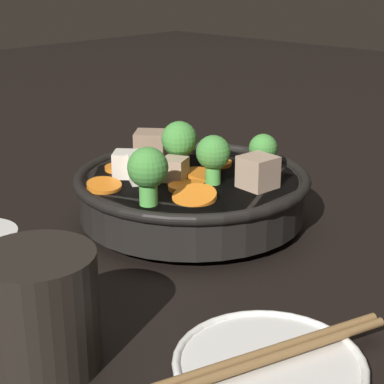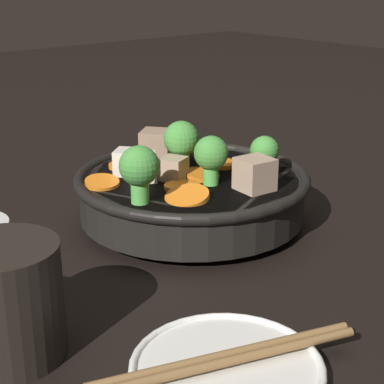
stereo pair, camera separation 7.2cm
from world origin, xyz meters
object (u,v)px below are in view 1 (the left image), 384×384
object	(u,v)px
side_saucer	(269,366)
chopsticks_pair	(270,355)
stirfry_bowl	(191,189)
dark_mug	(38,310)

from	to	relation	value
side_saucer	chopsticks_pair	xyz separation A→B (m)	(0.00, 0.00, 0.01)
chopsticks_pair	stirfry_bowl	bearing A→B (deg)	-35.59
side_saucer	chopsticks_pair	world-z (taller)	chopsticks_pair
stirfry_bowl	dark_mug	xyz separation A→B (m)	(-0.11, 0.27, 0.00)
side_saucer	dark_mug	bearing A→B (deg)	38.62
dark_mug	chopsticks_pair	size ratio (longest dim) A/B	0.56
stirfry_bowl	side_saucer	size ratio (longest dim) A/B	1.87
side_saucer	dark_mug	world-z (taller)	dark_mug
dark_mug	side_saucer	bearing A→B (deg)	-141.38
side_saucer	dark_mug	size ratio (longest dim) A/B	1.26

